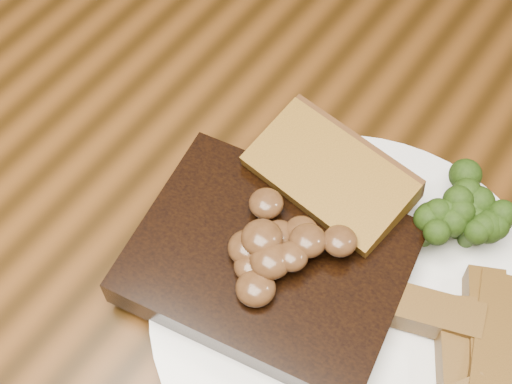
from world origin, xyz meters
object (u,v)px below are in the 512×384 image
(dining_table, at_px, (275,271))
(steak, at_px, (269,263))
(potato_wedges, at_px, (443,352))
(chair_far, at_px, (490,19))
(garlic_bread, at_px, (327,193))
(plate, at_px, (353,306))

(dining_table, relative_size, steak, 8.79)
(steak, xyz_separation_m, potato_wedges, (0.13, 0.01, -0.00))
(chair_far, xyz_separation_m, garlic_bread, (0.04, -0.53, 0.27))
(garlic_bread, bearing_deg, dining_table, -126.27)
(dining_table, distance_m, steak, 0.13)
(plate, distance_m, garlic_bread, 0.08)
(chair_far, xyz_separation_m, steak, (0.04, -0.60, 0.27))
(chair_far, height_order, plate, chair_far)
(potato_wedges, bearing_deg, plate, 179.07)
(plate, bearing_deg, dining_table, 160.00)
(dining_table, relative_size, garlic_bread, 14.09)
(plate, height_order, potato_wedges, potato_wedges)
(potato_wedges, bearing_deg, dining_table, 168.10)
(garlic_bread, bearing_deg, potato_wedges, -18.01)
(dining_table, relative_size, potato_wedges, 12.71)
(dining_table, xyz_separation_m, steak, (0.02, -0.04, 0.12))
(chair_far, height_order, steak, chair_far)
(plate, relative_size, garlic_bread, 2.47)
(plate, distance_m, potato_wedges, 0.07)
(plate, xyz_separation_m, garlic_bread, (-0.06, 0.06, 0.02))
(chair_far, distance_m, garlic_bread, 0.59)
(dining_table, relative_size, plate, 5.70)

